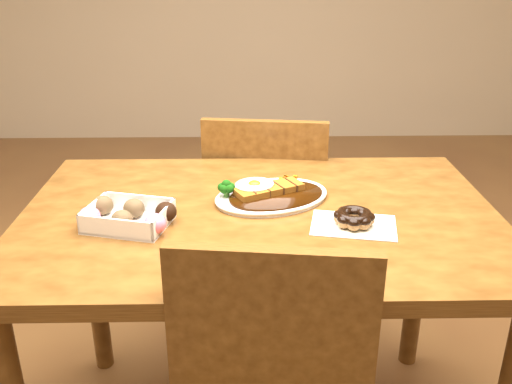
{
  "coord_description": "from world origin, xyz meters",
  "views": [
    {
      "loc": [
        -0.04,
        -1.3,
        1.36
      ],
      "look_at": [
        -0.01,
        -0.01,
        0.81
      ],
      "focal_mm": 40.0,
      "sensor_mm": 36.0,
      "label": 1
    }
  ],
  "objects_px": {
    "donut_box": "(128,215)",
    "pon_de_ring": "(354,218)",
    "chair_far": "(267,217)",
    "katsu_curry_plate": "(269,194)",
    "table": "(260,247)"
  },
  "relations": [
    {
      "from": "chair_far",
      "to": "katsu_curry_plate",
      "type": "xyz_separation_m",
      "value": [
        -0.01,
        -0.46,
        0.29
      ]
    },
    {
      "from": "katsu_curry_plate",
      "to": "donut_box",
      "type": "height_order",
      "value": "katsu_curry_plate"
    },
    {
      "from": "chair_far",
      "to": "katsu_curry_plate",
      "type": "height_order",
      "value": "chair_far"
    },
    {
      "from": "table",
      "to": "katsu_curry_plate",
      "type": "distance_m",
      "value": 0.14
    },
    {
      "from": "chair_far",
      "to": "table",
      "type": "bearing_deg",
      "value": 92.76
    },
    {
      "from": "table",
      "to": "chair_far",
      "type": "xyz_separation_m",
      "value": [
        0.04,
        0.54,
        -0.17
      ]
    },
    {
      "from": "table",
      "to": "donut_box",
      "type": "relative_size",
      "value": 5.25
    },
    {
      "from": "chair_far",
      "to": "pon_de_ring",
      "type": "relative_size",
      "value": 3.91
    },
    {
      "from": "katsu_curry_plate",
      "to": "donut_box",
      "type": "distance_m",
      "value": 0.37
    },
    {
      "from": "table",
      "to": "katsu_curry_plate",
      "type": "bearing_deg",
      "value": 71.25
    },
    {
      "from": "katsu_curry_plate",
      "to": "table",
      "type": "bearing_deg",
      "value": -108.75
    },
    {
      "from": "pon_de_ring",
      "to": "katsu_curry_plate",
      "type": "bearing_deg",
      "value": 140.46
    },
    {
      "from": "table",
      "to": "chair_far",
      "type": "relative_size",
      "value": 1.38
    },
    {
      "from": "pon_de_ring",
      "to": "table",
      "type": "bearing_deg",
      "value": 159.81
    },
    {
      "from": "donut_box",
      "to": "pon_de_ring",
      "type": "height_order",
      "value": "donut_box"
    }
  ]
}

